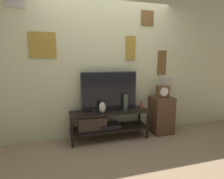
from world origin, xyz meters
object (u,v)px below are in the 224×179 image
at_px(vase_slim_bronze, 142,103).
at_px(vase_tall_ceramic, 126,102).
at_px(vase_urn_stoneware, 102,108).
at_px(television, 109,91).
at_px(mantel_clock, 163,91).

xyz_separation_m(vase_slim_bronze, vase_tall_ceramic, (-0.32, 0.01, 0.04)).
relative_size(vase_slim_bronze, vase_urn_stoneware, 1.12).
xyz_separation_m(television, mantel_clock, (1.04, -0.11, -0.05)).
xyz_separation_m(television, vase_tall_ceramic, (0.29, -0.09, -0.22)).
height_order(vase_urn_stoneware, mantel_clock, mantel_clock).
bearing_deg(mantel_clock, vase_slim_bronze, 177.90).
xyz_separation_m(vase_urn_stoneware, mantel_clock, (1.21, 0.05, 0.22)).
relative_size(television, vase_tall_ceramic, 3.63).
height_order(vase_urn_stoneware, vase_tall_ceramic, vase_tall_ceramic).
distance_m(vase_urn_stoneware, mantel_clock, 1.23).
relative_size(vase_urn_stoneware, mantel_clock, 0.77).
distance_m(television, vase_tall_ceramic, 0.37).
bearing_deg(mantel_clock, vase_tall_ceramic, 178.25).
relative_size(vase_tall_ceramic, mantel_clock, 1.16).
xyz_separation_m(television, vase_slim_bronze, (0.61, -0.09, -0.25)).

